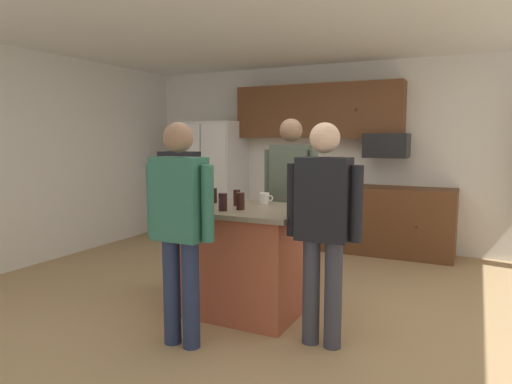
% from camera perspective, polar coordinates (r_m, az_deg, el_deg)
% --- Properties ---
extents(floor, '(7.04, 7.04, 0.00)m').
position_cam_1_polar(floor, '(4.35, 1.28, -14.10)').
color(floor, tan).
rests_on(floor, ground).
extents(ceiling, '(7.04, 7.04, 0.00)m').
position_cam_1_polar(ceiling, '(4.20, 1.39, 21.26)').
color(ceiling, white).
extents(back_wall, '(6.40, 0.10, 2.60)m').
position_cam_1_polar(back_wall, '(6.72, 11.37, 4.53)').
color(back_wall, white).
rests_on(back_wall, ground).
extents(side_wall_left, '(0.10, 5.60, 2.60)m').
position_cam_1_polar(side_wall_left, '(6.14, -27.02, 3.71)').
color(side_wall_left, white).
rests_on(side_wall_left, ground).
extents(cabinet_run_upper, '(2.40, 0.38, 0.75)m').
position_cam_1_polar(cabinet_run_upper, '(6.64, 7.67, 9.97)').
color(cabinet_run_upper, brown).
extents(cabinet_run_lower, '(1.80, 0.63, 0.90)m').
position_cam_1_polar(cabinet_run_lower, '(6.37, 15.70, -3.42)').
color(cabinet_run_lower, brown).
rests_on(cabinet_run_lower, ground).
extents(refrigerator, '(0.87, 0.76, 1.80)m').
position_cam_1_polar(refrigerator, '(7.14, -5.31, 1.53)').
color(refrigerator, white).
rests_on(refrigerator, ground).
extents(microwave_over_range, '(0.56, 0.40, 0.32)m').
position_cam_1_polar(microwave_over_range, '(6.29, 16.03, 5.62)').
color(microwave_over_range, black).
extents(kitchen_island, '(1.17, 0.87, 0.95)m').
position_cam_1_polar(kitchen_island, '(4.08, -1.86, -8.40)').
color(kitchen_island, '#9E4C33').
rests_on(kitchen_island, ground).
extents(person_guest_right, '(0.57, 0.23, 1.74)m').
position_cam_1_polar(person_guest_right, '(4.61, 4.33, 0.05)').
color(person_guest_right, '#4C5166').
rests_on(person_guest_right, ground).
extents(person_guest_by_door, '(0.57, 0.22, 1.66)m').
position_cam_1_polar(person_guest_by_door, '(3.37, -9.52, -3.43)').
color(person_guest_by_door, '#232D4C').
rests_on(person_guest_by_door, ground).
extents(person_guest_left, '(0.57, 0.22, 1.66)m').
position_cam_1_polar(person_guest_left, '(4.69, -9.49, -0.56)').
color(person_guest_left, tan).
rests_on(person_guest_left, ground).
extents(person_host_foreground, '(0.57, 0.22, 1.66)m').
position_cam_1_polar(person_host_foreground, '(3.36, 8.42, -3.46)').
color(person_host_foreground, '#383842').
rests_on(person_host_foreground, ground).
extents(glass_short_whisky, '(0.06, 0.06, 0.14)m').
position_cam_1_polar(glass_short_whisky, '(4.25, -5.31, -0.44)').
color(glass_short_whisky, black).
rests_on(glass_short_whisky, kitchen_island).
extents(mug_blue_stoneware, '(0.13, 0.09, 0.10)m').
position_cam_1_polar(mug_blue_stoneware, '(4.17, 1.08, -0.80)').
color(mug_blue_stoneware, white).
rests_on(mug_blue_stoneware, kitchen_island).
extents(glass_pilsner, '(0.06, 0.06, 0.14)m').
position_cam_1_polar(glass_pilsner, '(4.05, -2.42, -0.73)').
color(glass_pilsner, black).
rests_on(glass_pilsner, kitchen_island).
extents(glass_stout_tall, '(0.07, 0.07, 0.13)m').
position_cam_1_polar(glass_stout_tall, '(4.13, -6.93, -0.69)').
color(glass_stout_tall, black).
rests_on(glass_stout_tall, kitchen_island).
extents(tumbler_amber, '(0.07, 0.07, 0.15)m').
position_cam_1_polar(tumbler_amber, '(3.78, -4.18, -1.25)').
color(tumbler_amber, black).
rests_on(tumbler_amber, kitchen_island).
extents(glass_dark_ale, '(0.07, 0.07, 0.14)m').
position_cam_1_polar(glass_dark_ale, '(3.83, -1.96, -1.16)').
color(glass_dark_ale, black).
rests_on(glass_dark_ale, kitchen_island).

